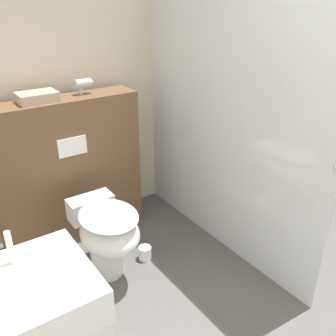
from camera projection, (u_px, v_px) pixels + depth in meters
name	position (u px, v px, depth m)	size (l,w,h in m)	color
wall_back	(90.00, 78.00, 3.05)	(8.00, 0.06, 2.50)	beige
partition_panel	(69.00, 172.00, 2.97)	(1.14, 0.28, 1.18)	brown
shower_glass	(224.00, 119.00, 2.71)	(0.04, 1.89, 2.11)	silver
toilet	(107.00, 234.00, 2.60)	(0.39, 0.61, 0.55)	white
hair_drier	(84.00, 84.00, 2.81)	(0.15, 0.07, 0.11)	#B7B7BC
folded_towel	(37.00, 97.00, 2.62)	(0.27, 0.19, 0.07)	tan
spare_toilet_roll	(145.00, 253.00, 2.90)	(0.10, 0.10, 0.11)	white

